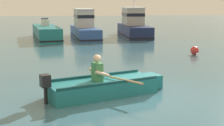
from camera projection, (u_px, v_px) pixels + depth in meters
ground_plane at (145, 97)px, 8.88m from camera, size 120.00×120.00×0.00m
rowboat_with_person at (104, 86)px, 9.05m from camera, size 3.63×2.09×1.19m
moored_boat_teal at (46, 33)px, 23.23m from camera, size 2.54×6.23×1.53m
moored_boat_blue at (84, 27)px, 23.99m from camera, size 2.11×5.87×2.21m
moored_boat_navy at (134, 26)px, 25.12m from camera, size 1.91×5.86×3.44m
mooring_buoy at (195, 50)px, 16.23m from camera, size 0.43×0.43×0.43m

